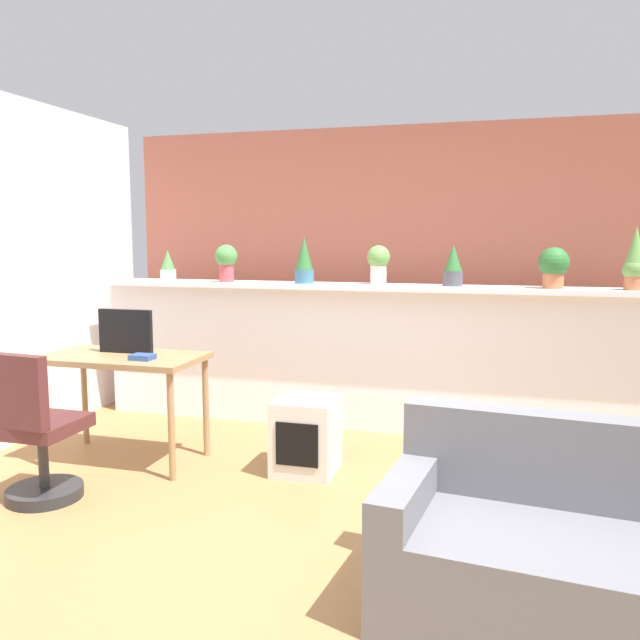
{
  "coord_description": "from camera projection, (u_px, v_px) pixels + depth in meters",
  "views": [
    {
      "loc": [
        0.94,
        -3.02,
        1.56
      ],
      "look_at": [
        -0.19,
        0.99,
        1.02
      ],
      "focal_mm": 36.12,
      "sensor_mm": 36.0,
      "label": 1
    }
  ],
  "objects": [
    {
      "name": "potted_plant_6",
      "position": [
        635.0,
        260.0,
        4.5
      ],
      "size": [
        0.16,
        0.16,
        0.45
      ],
      "color": "#C66B42",
      "rests_on": "plant_shelf"
    },
    {
      "name": "plant_shelf",
      "position": [
        377.0,
        287.0,
        5.06
      ],
      "size": [
        4.74,
        0.36,
        0.04
      ],
      "primitive_type": "cube",
      "color": "white",
      "rests_on": "divider_wall"
    },
    {
      "name": "side_cube_shelf",
      "position": [
        306.0,
        436.0,
        4.26
      ],
      "size": [
        0.4,
        0.41,
        0.5
      ],
      "color": "silver",
      "rests_on": "ground"
    },
    {
      "name": "potted_plant_5",
      "position": [
        554.0,
        266.0,
        4.65
      ],
      "size": [
        0.22,
        0.22,
        0.3
      ],
      "color": "#C66B42",
      "rests_on": "plant_shelf"
    },
    {
      "name": "potted_plant_0",
      "position": [
        168.0,
        266.0,
        5.54
      ],
      "size": [
        0.13,
        0.13,
        0.26
      ],
      "color": "silver",
      "rests_on": "plant_shelf"
    },
    {
      "name": "divider_wall",
      "position": [
        377.0,
        360.0,
        5.17
      ],
      "size": [
        4.74,
        0.16,
        1.15
      ],
      "primitive_type": "cube",
      "color": "white",
      "rests_on": "ground"
    },
    {
      "name": "potted_plant_4",
      "position": [
        453.0,
        266.0,
        4.88
      ],
      "size": [
        0.15,
        0.15,
        0.32
      ],
      "color": "#4C4C51",
      "rests_on": "plant_shelf"
    },
    {
      "name": "potted_plant_1",
      "position": [
        226.0,
        260.0,
        5.34
      ],
      "size": [
        0.19,
        0.19,
        0.31
      ],
      "color": "#B7474C",
      "rests_on": "plant_shelf"
    },
    {
      "name": "brick_wall_behind",
      "position": [
        390.0,
        272.0,
        5.66
      ],
      "size": [
        4.74,
        0.1,
        2.5
      ],
      "primitive_type": "cube",
      "color": "#9E5442",
      "rests_on": "ground"
    },
    {
      "name": "ground_plane",
      "position": [
        303.0,
        539.0,
        3.34
      ],
      "size": [
        12.0,
        12.0,
        0.0
      ],
      "primitive_type": "plane",
      "color": "#9E7042"
    },
    {
      "name": "couch",
      "position": [
        581.0,
        559.0,
        2.57
      ],
      "size": [
        1.64,
        0.93,
        0.8
      ],
      "color": "slate",
      "rests_on": "ground"
    },
    {
      "name": "potted_plant_2",
      "position": [
        304.0,
        261.0,
        5.15
      ],
      "size": [
        0.15,
        0.15,
        0.38
      ],
      "color": "#386B84",
      "rests_on": "plant_shelf"
    },
    {
      "name": "desk",
      "position": [
        123.0,
        367.0,
        4.44
      ],
      "size": [
        1.1,
        0.6,
        0.75
      ],
      "color": "#99754C",
      "rests_on": "ground"
    },
    {
      "name": "book_on_desk",
      "position": [
        142.0,
        357.0,
        4.26
      ],
      "size": [
        0.15,
        0.12,
        0.04
      ],
      "primitive_type": "cube",
      "color": "#2D4C8C",
      "rests_on": "desk"
    },
    {
      "name": "office_chair",
      "position": [
        35.0,
        438.0,
        3.76
      ],
      "size": [
        0.46,
        0.46,
        0.91
      ],
      "color": "#262628",
      "rests_on": "ground"
    },
    {
      "name": "tv_monitor",
      "position": [
        126.0,
        331.0,
        4.49
      ],
      "size": [
        0.4,
        0.04,
        0.31
      ],
      "primitive_type": "cube",
      "color": "black",
      "rests_on": "desk"
    },
    {
      "name": "potted_plant_3",
      "position": [
        378.0,
        262.0,
        5.03
      ],
      "size": [
        0.18,
        0.18,
        0.31
      ],
      "color": "silver",
      "rests_on": "plant_shelf"
    }
  ]
}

